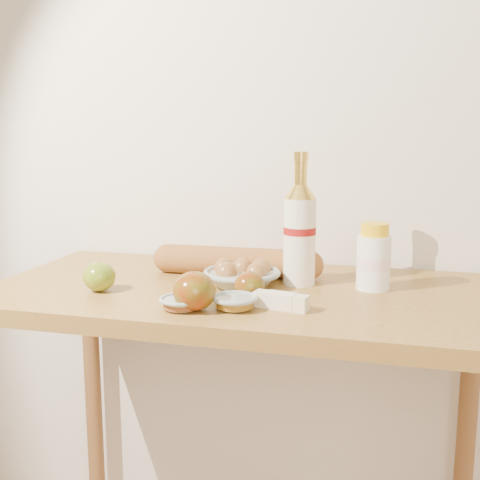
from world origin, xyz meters
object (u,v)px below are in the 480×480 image
table (243,337)px  bourbon_bottle (300,231)px  cream_bottle (374,259)px  baguette (236,262)px  egg_bowl (242,276)px

table → bourbon_bottle: bearing=29.2°
cream_bottle → baguette: bearing=169.2°
table → bourbon_bottle: 0.29m
cream_bottle → baguette: size_ratio=0.35×
bourbon_bottle → cream_bottle: size_ratio=2.04×
table → cream_bottle: bearing=12.5°
baguette → bourbon_bottle: bearing=-15.8°
egg_bowl → baguette: bearing=111.9°
bourbon_bottle → egg_bowl: (-0.13, -0.06, -0.10)m
table → cream_bottle: size_ratio=7.68×
bourbon_bottle → cream_bottle: bourbon_bottle is taller
table → baguette: size_ratio=2.69×
bourbon_bottle → table: bearing=-134.7°
table → egg_bowl: 0.15m
table → egg_bowl: (-0.01, 0.01, 0.15)m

